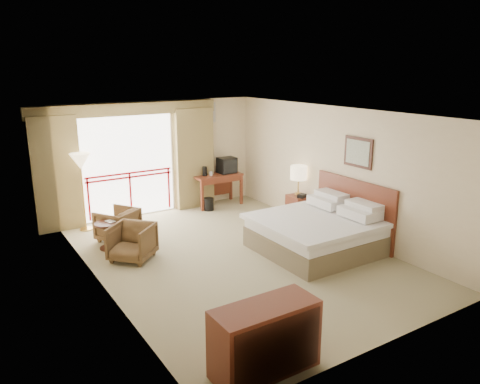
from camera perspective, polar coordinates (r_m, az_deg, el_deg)
floor at (r=8.97m, az=-0.52°, el=-7.82°), size 7.00×7.00×0.00m
ceiling at (r=8.29m, az=-0.57°, el=9.62°), size 7.00×7.00×0.00m
wall_back at (r=11.58m, az=-9.76°, el=4.24°), size 5.00×0.00×5.00m
wall_front at (r=6.00m, az=17.55°, el=-6.60°), size 5.00×0.00×5.00m
wall_left at (r=7.57m, az=-16.84°, el=-2.03°), size 0.00×7.00×7.00m
wall_right at (r=10.04m, az=11.67°, el=2.48°), size 0.00×7.00×7.00m
balcony_door at (r=11.31m, az=-13.42°, el=3.01°), size 2.40×0.00×2.40m
balcony_railing at (r=11.38m, az=-13.27°, el=1.09°), size 2.09×0.03×1.02m
curtain_left at (r=10.77m, az=-21.50°, el=2.04°), size 1.00×0.26×2.50m
curtain_right at (r=11.81m, az=-5.65°, el=4.11°), size 1.00×0.26×2.50m
valance at (r=11.02m, az=-13.68°, el=9.80°), size 4.40×0.22×0.28m
hvac_vent at (r=11.97m, az=-4.11°, el=9.61°), size 0.50×0.04×0.50m
bed at (r=9.23m, az=9.41°, el=-4.84°), size 2.13×2.06×0.97m
headboard at (r=9.79m, az=13.71°, el=-2.22°), size 0.06×2.10×1.30m
framed_art at (r=9.51m, az=14.20°, el=4.71°), size 0.04×0.72×0.60m
nightstand at (r=10.88m, az=7.18°, el=-2.02°), size 0.47×0.54×0.62m
table_lamp at (r=10.71m, az=7.16°, el=2.29°), size 0.38×0.38×0.67m
phone at (r=10.64m, az=7.55°, el=-0.47°), size 0.22×0.20×0.08m
desk at (r=12.05m, az=-2.95°, el=1.39°), size 1.25×0.60×0.82m
tv at (r=12.06m, az=-1.59°, el=3.27°), size 0.45×0.36×0.41m
coffee_maker at (r=11.77m, az=-4.32°, el=2.53°), size 0.15×0.15×0.24m
cup at (r=11.82m, az=-3.56°, el=2.25°), size 0.09×0.09×0.11m
wastebasket at (r=11.69m, az=-3.84°, el=-1.48°), size 0.28×0.28×0.31m
armchair_far at (r=10.09m, az=-14.58°, el=-5.65°), size 1.00×1.00×0.67m
armchair_near at (r=9.06m, az=-12.90°, el=-7.99°), size 1.04×1.04×0.68m
side_table at (r=9.54m, az=-15.83°, el=-4.61°), size 0.49×0.49×0.54m
book at (r=9.49m, az=-15.90°, el=-3.62°), size 0.19×0.22×0.02m
floor_lamp at (r=10.52m, az=-18.86°, el=3.20°), size 0.44×0.44×1.71m
dresser at (r=5.71m, az=3.10°, el=-17.46°), size 1.28×0.54×0.85m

